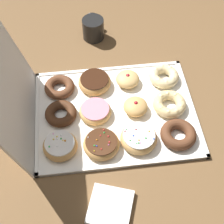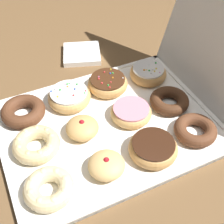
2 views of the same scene
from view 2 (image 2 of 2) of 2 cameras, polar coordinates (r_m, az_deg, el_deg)
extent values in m
plane|color=brown|center=(0.83, -0.86, -2.87)|extent=(3.00, 3.00, 0.00)
cube|color=white|center=(0.83, -0.87, -2.64)|extent=(0.43, 0.56, 0.01)
cube|color=white|center=(0.80, -19.33, -8.63)|extent=(0.43, 0.01, 0.01)
cube|color=white|center=(0.94, 14.55, 2.85)|extent=(0.43, 0.01, 0.01)
cube|color=white|center=(0.97, -6.06, 5.82)|extent=(0.01, 0.56, 0.01)
cube|color=white|center=(0.72, 6.32, -13.79)|extent=(0.01, 0.56, 0.01)
torus|color=#59331E|center=(0.87, -16.15, 0.14)|extent=(0.12, 0.12, 0.04)
torus|color=#EACC8C|center=(0.78, -13.91, -5.77)|extent=(0.12, 0.12, 0.04)
sphere|color=#EACC8C|center=(0.75, -13.22, -7.52)|extent=(0.02, 0.02, 0.02)
sphere|color=#EACC8C|center=(0.76, -11.51, -6.37)|extent=(0.02, 0.02, 0.02)
sphere|color=#EACC8C|center=(0.77, -11.05, -4.75)|extent=(0.02, 0.02, 0.02)
sphere|color=#EACC8C|center=(0.79, -11.98, -3.47)|extent=(0.02, 0.02, 0.02)
sphere|color=#EACC8C|center=(0.80, -13.80, -3.06)|extent=(0.02, 0.02, 0.02)
sphere|color=#EACC8C|center=(0.80, -15.71, -3.67)|extent=(0.02, 0.02, 0.02)
sphere|color=#EACC8C|center=(0.79, -16.88, -5.05)|extent=(0.02, 0.02, 0.02)
sphere|color=#EACC8C|center=(0.77, -16.77, -6.60)|extent=(0.02, 0.02, 0.02)
sphere|color=#EACC8C|center=(0.75, -15.33, -7.61)|extent=(0.02, 0.02, 0.02)
torus|color=beige|center=(0.70, -11.62, -13.74)|extent=(0.11, 0.11, 0.04)
sphere|color=beige|center=(0.67, -10.77, -15.89)|extent=(0.02, 0.02, 0.02)
sphere|color=beige|center=(0.68, -8.84, -14.37)|extent=(0.02, 0.02, 0.02)
sphere|color=beige|center=(0.70, -8.69, -12.29)|extent=(0.02, 0.02, 0.02)
sphere|color=beige|center=(0.71, -10.28, -10.89)|extent=(0.02, 0.02, 0.02)
sphere|color=beige|center=(0.72, -12.64, -10.89)|extent=(0.02, 0.02, 0.02)
sphere|color=beige|center=(0.71, -14.51, -12.27)|extent=(0.02, 0.02, 0.02)
sphere|color=beige|center=(0.69, -14.84, -14.31)|extent=(0.02, 0.02, 0.02)
sphere|color=beige|center=(0.68, -13.31, -15.85)|extent=(0.02, 0.02, 0.02)
torus|color=tan|center=(0.88, -7.92, 2.76)|extent=(0.12, 0.12, 0.04)
cylinder|color=white|center=(0.87, -8.04, 3.65)|extent=(0.11, 0.11, 0.01)
sphere|color=green|center=(0.86, -5.13, 3.55)|extent=(0.00, 0.00, 0.00)
sphere|color=green|center=(0.89, -8.32, 5.13)|extent=(0.01, 0.01, 0.01)
sphere|color=red|center=(0.85, -7.14, 3.11)|extent=(0.01, 0.01, 0.01)
sphere|color=pink|center=(0.89, -8.65, 5.03)|extent=(0.00, 0.00, 0.00)
sphere|color=green|center=(0.89, -6.52, 5.14)|extent=(0.01, 0.01, 0.01)
sphere|color=red|center=(0.87, -4.92, 3.94)|extent=(0.00, 0.00, 0.00)
sphere|color=green|center=(0.89, -7.95, 5.27)|extent=(0.00, 0.00, 0.00)
sphere|color=green|center=(0.88, -9.58, 4.09)|extent=(0.01, 0.01, 0.01)
sphere|color=white|center=(0.88, -10.49, 4.14)|extent=(0.01, 0.01, 0.01)
sphere|color=yellow|center=(0.86, -10.05, 2.83)|extent=(0.01, 0.01, 0.01)
sphere|color=orange|center=(0.88, -8.24, 4.71)|extent=(0.01, 0.01, 0.01)
sphere|color=blue|center=(0.87, -6.91, 4.26)|extent=(0.01, 0.01, 0.01)
sphere|color=blue|center=(0.88, -11.23, 3.82)|extent=(0.01, 0.01, 0.01)
ellipsoid|color=tan|center=(0.79, -5.46, -3.07)|extent=(0.09, 0.09, 0.04)
sphere|color=#B21923|center=(0.78, -5.56, -2.08)|extent=(0.01, 0.01, 0.01)
ellipsoid|color=#E5B770|center=(0.72, -1.04, -9.83)|extent=(0.09, 0.09, 0.04)
sphere|color=#B21923|center=(0.70, -1.06, -8.93)|extent=(0.01, 0.01, 0.01)
torus|color=tan|center=(0.92, -0.79, 5.28)|extent=(0.12, 0.12, 0.04)
cylinder|color=#472816|center=(0.91, -0.80, 6.13)|extent=(0.10, 0.10, 0.01)
sphere|color=green|center=(0.93, 0.13, 7.23)|extent=(0.01, 0.01, 0.01)
sphere|color=orange|center=(0.91, 0.11, 6.37)|extent=(0.01, 0.01, 0.01)
sphere|color=white|center=(0.91, 2.02, 6.33)|extent=(0.00, 0.00, 0.00)
sphere|color=pink|center=(0.91, -2.49, 6.57)|extent=(0.00, 0.00, 0.00)
sphere|color=red|center=(0.91, -2.50, 6.18)|extent=(0.01, 0.01, 0.01)
sphere|color=blue|center=(0.92, -0.34, 7.19)|extent=(0.01, 0.01, 0.01)
sphere|color=red|center=(0.89, -1.88, 5.38)|extent=(0.01, 0.01, 0.01)
sphere|color=red|center=(0.89, -0.23, 5.57)|extent=(0.00, 0.00, 0.00)
sphere|color=yellow|center=(0.94, -0.25, 7.91)|extent=(0.00, 0.00, 0.00)
sphere|color=green|center=(0.88, -0.73, 4.98)|extent=(0.01, 0.01, 0.01)
sphere|color=red|center=(0.88, -0.44, 4.60)|extent=(0.01, 0.01, 0.01)
sphere|color=red|center=(0.93, -1.43, 7.41)|extent=(0.01, 0.01, 0.01)
torus|color=tan|center=(0.84, 3.44, 0.05)|extent=(0.11, 0.11, 0.03)
cylinder|color=pink|center=(0.83, 3.49, 0.80)|extent=(0.10, 0.10, 0.01)
torus|color=tan|center=(0.76, 7.61, -6.72)|extent=(0.12, 0.12, 0.04)
cylinder|color=#381E11|center=(0.74, 7.74, -5.88)|extent=(0.10, 0.10, 0.01)
torus|color=tan|center=(0.96, 6.70, 7.12)|extent=(0.11, 0.11, 0.04)
cylinder|color=white|center=(0.95, 6.79, 7.98)|extent=(0.10, 0.10, 0.01)
sphere|color=white|center=(0.96, 6.92, 8.69)|extent=(0.00, 0.00, 0.00)
sphere|color=white|center=(0.94, 7.57, 7.77)|extent=(0.01, 0.01, 0.01)
sphere|color=yellow|center=(0.94, 7.89, 7.49)|extent=(0.01, 0.01, 0.01)
sphere|color=yellow|center=(0.94, 6.40, 7.79)|extent=(0.00, 0.00, 0.00)
sphere|color=pink|center=(0.94, 8.87, 7.25)|extent=(0.00, 0.00, 0.00)
sphere|color=green|center=(0.97, 8.12, 9.01)|extent=(0.01, 0.01, 0.01)
sphere|color=green|center=(0.94, 6.92, 7.64)|extent=(0.01, 0.01, 0.01)
sphere|color=yellow|center=(0.95, 8.20, 7.97)|extent=(0.01, 0.01, 0.01)
sphere|color=white|center=(0.93, 7.28, 7.15)|extent=(0.01, 0.01, 0.01)
sphere|color=orange|center=(0.94, 5.98, 7.76)|extent=(0.01, 0.01, 0.01)
torus|color=#472816|center=(0.88, 10.59, 2.04)|extent=(0.11, 0.11, 0.03)
torus|color=#59331E|center=(0.82, 15.19, -3.25)|extent=(0.11, 0.11, 0.03)
cube|color=white|center=(1.08, -5.62, 10.71)|extent=(0.16, 0.16, 0.02)
camera|label=1|loc=(1.31, -20.22, 60.26)|focal=54.86mm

